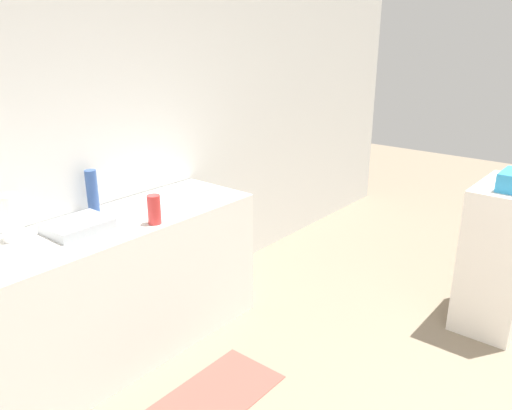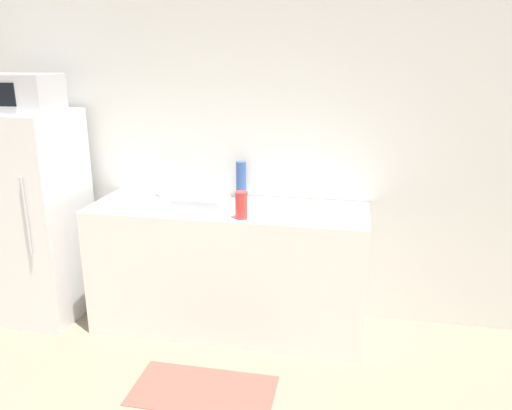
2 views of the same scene
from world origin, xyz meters
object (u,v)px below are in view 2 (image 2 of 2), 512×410
object	(u,v)px
bottle_short	(241,205)
paper_towel_roll	(166,180)
bottle_tall	(241,180)
refrigerator	(36,217)
microwave	(19,93)

from	to	relation	value
bottle_short	paper_towel_roll	xyz separation A→B (m)	(-0.66, 0.40, 0.04)
paper_towel_roll	bottle_tall	bearing A→B (deg)	6.96
refrigerator	bottle_tall	size ratio (longest dim) A/B	5.65
refrigerator	microwave	bearing A→B (deg)	-110.50
refrigerator	bottle_short	distance (m)	1.64
microwave	bottle_tall	distance (m)	1.67
microwave	bottle_short	size ratio (longest dim) A/B	2.90
microwave	bottle_tall	bearing A→B (deg)	11.67
bottle_short	refrigerator	bearing A→B (deg)	174.30
bottle_short	paper_towel_roll	size ratio (longest dim) A/B	0.68
microwave	bottle_tall	size ratio (longest dim) A/B	1.89
microwave	refrigerator	bearing A→B (deg)	69.50
refrigerator	microwave	distance (m)	0.91
refrigerator	paper_towel_roll	world-z (taller)	refrigerator
refrigerator	bottle_tall	distance (m)	1.57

